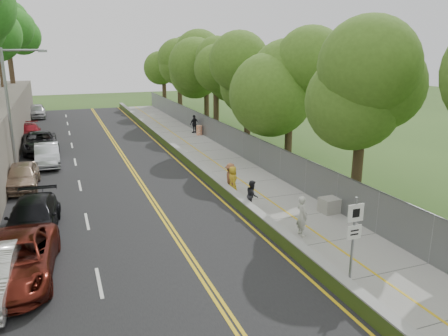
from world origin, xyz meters
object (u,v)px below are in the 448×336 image
painter_0 (233,180)px  construction_barrel (199,130)px  signpost (354,230)px  streetlight (13,107)px  concrete_block (331,205)px  car_2 (16,260)px  person_far (194,124)px

painter_0 → construction_barrel: bearing=-1.1°
signpost → streetlight: bearing=124.1°
signpost → concrete_block: 6.97m
car_2 → person_far: size_ratio=3.17×
concrete_block → car_2: (-14.14, -1.75, 0.39)m
signpost → painter_0: bearing=91.7°
car_2 → painter_0: bearing=34.5°
construction_barrel → person_far: person_far is taller
streetlight → construction_barrel: streetlight is taller
streetlight → painter_0: 13.61m
signpost → person_far: bearing=83.8°
signpost → car_2: (-10.89, 4.23, -1.16)m
streetlight → signpost: 20.72m
streetlight → car_2: streetlight is taller
streetlight → construction_barrel: (14.76, 10.61, -4.14)m
car_2 → painter_0: (10.59, 6.08, 0.04)m
concrete_block → person_far: (-0.10, 22.86, 0.50)m
signpost → person_far: (3.15, 28.83, -1.04)m
construction_barrel → painter_0: 17.68m
streetlight → painter_0: (11.21, -6.71, -3.80)m
signpost → painter_0: size_ratio=1.95×
signpost → painter_0: signpost is taller
signpost → concrete_block: (3.25, 5.97, -1.55)m
streetlight → concrete_block: streetlight is taller
streetlight → car_2: size_ratio=1.45×
concrete_block → car_2: size_ratio=0.20×
painter_0 → signpost: bearing=-167.9°
streetlight → person_far: 19.20m
streetlight → construction_barrel: size_ratio=8.91×
person_far → concrete_block: bearing=69.4°
painter_0 → streetlight: bearing=69.6°
concrete_block → painter_0: bearing=129.3°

